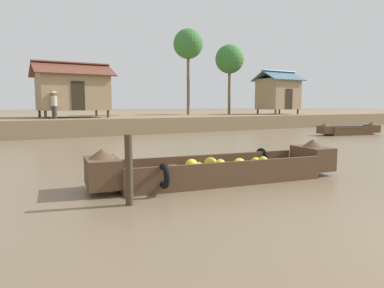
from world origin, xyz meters
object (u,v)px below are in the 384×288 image
(banana_boat, at_px, (220,169))
(mooring_post, at_px, (129,170))
(stilt_house_left, at_px, (73,91))
(palm_tree_mid, at_px, (230,60))
(palm_tree_near, at_px, (188,45))
(vendor_person, at_px, (54,103))
(stilt_house_mid_left, at_px, (278,93))
(fishing_skiff_distant, at_px, (349,130))

(banana_boat, height_order, mooring_post, mooring_post)
(stilt_house_left, bearing_deg, mooring_post, -98.29)
(stilt_house_left, height_order, palm_tree_mid, palm_tree_mid)
(palm_tree_near, bearing_deg, stilt_house_left, -169.14)
(stilt_house_left, distance_m, palm_tree_mid, 14.19)
(palm_tree_near, xyz_separation_m, palm_tree_mid, (4.02, -0.27, -0.99))
(stilt_house_left, xyz_separation_m, palm_tree_mid, (13.77, 1.59, 3.07))
(banana_boat, relative_size, palm_tree_mid, 1.02)
(banana_boat, xyz_separation_m, vendor_person, (-1.36, 15.50, 1.62))
(stilt_house_mid_left, xyz_separation_m, vendor_person, (-19.52, -1.76, -0.96))
(palm_tree_mid, bearing_deg, fishing_skiff_distant, -87.64)
(stilt_house_mid_left, relative_size, palm_tree_near, 0.55)
(stilt_house_mid_left, xyz_separation_m, mooring_post, (-20.72, -18.10, -2.24))
(vendor_person, bearing_deg, palm_tree_near, 17.95)
(mooring_post, bearing_deg, stilt_house_mid_left, 41.14)
(palm_tree_near, bearing_deg, banana_boat, -117.20)
(stilt_house_left, bearing_deg, palm_tree_mid, 6.61)
(palm_tree_near, bearing_deg, fishing_skiff_distant, -69.58)
(banana_boat, xyz_separation_m, stilt_house_left, (0.08, 17.25, 2.43))
(fishing_skiff_distant, distance_m, mooring_post, 18.63)
(fishing_skiff_distant, relative_size, vendor_person, 2.53)
(mooring_post, bearing_deg, banana_boat, 18.16)
(fishing_skiff_distant, height_order, stilt_house_left, stilt_house_left)
(banana_boat, height_order, vendor_person, vendor_person)
(fishing_skiff_distant, bearing_deg, banana_boat, -153.96)
(banana_boat, distance_m, palm_tree_near, 22.45)
(banana_boat, height_order, stilt_house_left, stilt_house_left)
(palm_tree_mid, relative_size, vendor_person, 3.68)
(fishing_skiff_distant, relative_size, palm_tree_near, 0.59)
(palm_tree_near, height_order, vendor_person, palm_tree_near)
(stilt_house_left, relative_size, vendor_person, 2.95)
(fishing_skiff_distant, height_order, palm_tree_mid, palm_tree_mid)
(vendor_person, bearing_deg, mooring_post, -94.20)
(stilt_house_left, height_order, mooring_post, stilt_house_left)
(banana_boat, xyz_separation_m, fishing_skiff_distant, (14.33, 7.00, -0.01))
(fishing_skiff_distant, distance_m, stilt_house_left, 17.72)
(fishing_skiff_distant, bearing_deg, mooring_post, -155.09)
(stilt_house_left, bearing_deg, fishing_skiff_distant, -35.71)
(palm_tree_near, distance_m, mooring_post, 24.28)
(banana_boat, relative_size, stilt_house_left, 1.27)
(palm_tree_mid, bearing_deg, vendor_person, -167.58)
(palm_tree_mid, relative_size, mooring_post, 4.73)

